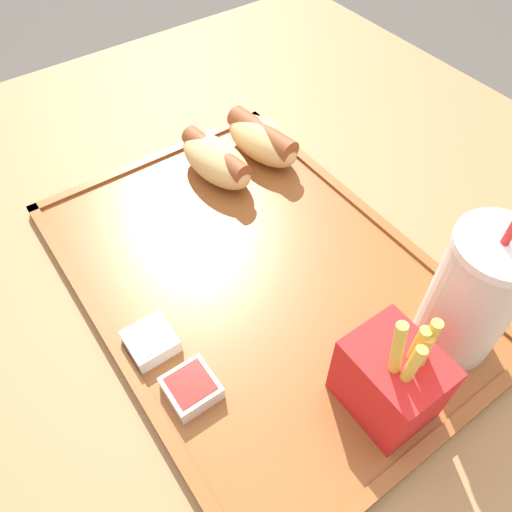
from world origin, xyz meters
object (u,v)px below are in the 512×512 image
Objects in this scene: hot_dog_far at (262,139)px; sauce_cup_ketchup at (191,388)px; hot_dog_near at (216,160)px; fries_carton at (392,379)px; sauce_cup_mayo at (151,341)px; soda_cup at (474,296)px.

sauce_cup_ketchup is (0.23, -0.24, -0.02)m from hot_dog_far.
hot_dog_near is (0.00, -0.07, -0.00)m from hot_dog_far.
hot_dog_far is at bearing 133.59° from sauce_cup_ketchup.
fries_carton reaches higher than hot_dog_near.
hot_dog_far reaches higher than sauce_cup_ketchup.
hot_dog_far is 2.75× the size of sauce_cup_mayo.
soda_cup is at bearing 94.84° from fries_carton.
fries_carton is at bearing 40.28° from sauce_cup_mayo.
hot_dog_far reaches higher than sauce_cup_mayo.
soda_cup is 1.48× the size of hot_dog_near.
sauce_cup_mayo and sauce_cup_ketchup have the same top height.
sauce_cup_ketchup is at bearing 6.73° from sauce_cup_mayo.
sauce_cup_ketchup is at bearing -112.33° from soda_cup.
fries_carton is (0.01, -0.10, -0.03)m from soda_cup.
hot_dog_near reaches higher than sauce_cup_mayo.
hot_dog_far is at bearing 178.00° from soda_cup.
sauce_cup_mayo is at bearing -56.02° from hot_dog_far.
hot_dog_near is at bearing -90.00° from hot_dog_far.
fries_carton is at bearing 52.19° from sauce_cup_ketchup.
fries_carton is 0.17m from sauce_cup_ketchup.
soda_cup reaches higher than sauce_cup_mayo.
hot_dog_near is 2.74× the size of sauce_cup_ketchup.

